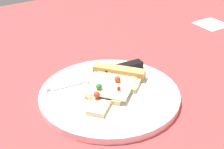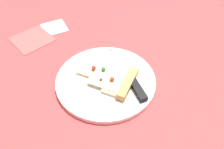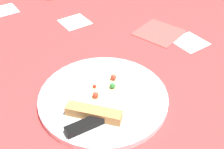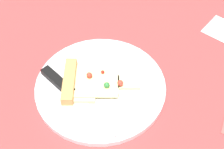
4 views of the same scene
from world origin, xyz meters
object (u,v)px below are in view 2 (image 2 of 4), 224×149
Objects in this scene: plate at (106,80)px; knife at (130,77)px; pizza_slice at (113,79)px; napkin at (32,39)px.

knife is at bearing 155.21° from plate.
pizza_slice reaches higher than knife.
pizza_slice is 4.98cm from knife.
pizza_slice is at bearing 130.22° from plate.
plate is at bearing 115.85° from napkin.
pizza_slice is at bearing 172.65° from knife.
pizza_slice is at bearing 116.82° from napkin.
knife is at bearing -52.20° from pizza_slice.
plate is 7.28cm from knife.
knife reaches higher than napkin.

